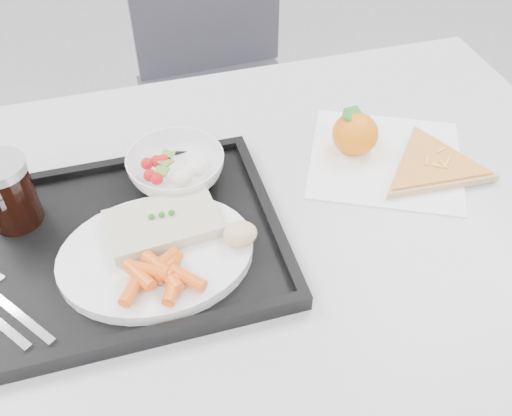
% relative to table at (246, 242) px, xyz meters
% --- Properties ---
extents(table, '(1.20, 0.80, 0.75)m').
position_rel_table_xyz_m(table, '(0.00, 0.00, 0.00)').
color(table, silver).
rests_on(table, ground).
extents(chair, '(0.44, 0.44, 0.93)m').
position_rel_table_xyz_m(chair, '(0.13, 0.78, -0.15)').
color(chair, '#35353C').
rests_on(chair, ground).
extents(tray, '(0.45, 0.35, 0.03)m').
position_rel_table_xyz_m(tray, '(-0.19, -0.02, 0.08)').
color(tray, black).
rests_on(tray, table).
extents(dinner_plate, '(0.27, 0.27, 0.02)m').
position_rel_table_xyz_m(dinner_plate, '(-0.14, -0.07, 0.09)').
color(dinner_plate, white).
rests_on(dinner_plate, tray).
extents(fish_fillet, '(0.16, 0.11, 0.03)m').
position_rel_table_xyz_m(fish_fillet, '(-0.13, -0.03, 0.11)').
color(fish_fillet, beige).
rests_on(fish_fillet, dinner_plate).
extents(bread_roll, '(0.05, 0.04, 0.03)m').
position_rel_table_xyz_m(bread_roll, '(-0.03, -0.08, 0.12)').
color(bread_roll, '#EBBE8C').
rests_on(bread_roll, dinner_plate).
extents(salad_bowl, '(0.15, 0.15, 0.05)m').
position_rel_table_xyz_m(salad_bowl, '(-0.09, 0.09, 0.11)').
color(salad_bowl, white).
rests_on(salad_bowl, tray).
extents(cola_glass, '(0.08, 0.08, 0.11)m').
position_rel_table_xyz_m(cola_glass, '(-0.33, 0.07, 0.14)').
color(cola_glass, black).
rests_on(cola_glass, tray).
extents(napkin, '(0.33, 0.32, 0.00)m').
position_rel_table_xyz_m(napkin, '(0.26, 0.06, 0.07)').
color(napkin, white).
rests_on(napkin, table).
extents(tangerine, '(0.10, 0.10, 0.07)m').
position_rel_table_xyz_m(tangerine, '(0.22, 0.10, 0.10)').
color(tangerine, orange).
rests_on(tangerine, napkin).
extents(pizza_slice, '(0.30, 0.30, 0.02)m').
position_rel_table_xyz_m(pizza_slice, '(0.32, 0.01, 0.08)').
color(pizza_slice, tan).
rests_on(pizza_slice, napkin).
extents(carrot_pile, '(0.11, 0.09, 0.03)m').
position_rel_table_xyz_m(carrot_pile, '(-0.15, -0.12, 0.11)').
color(carrot_pile, '#F35C14').
rests_on(carrot_pile, dinner_plate).
extents(salad_contents, '(0.10, 0.08, 0.02)m').
position_rel_table_xyz_m(salad_contents, '(-0.09, 0.07, 0.12)').
color(salad_contents, red).
rests_on(salad_contents, salad_bowl).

